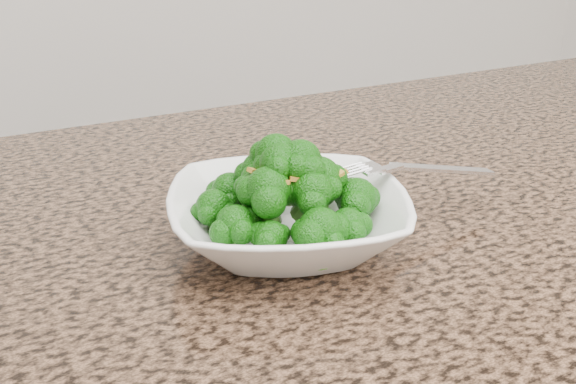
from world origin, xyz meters
TOP-DOWN VIEW (x-y plane):
  - granite_counter at (0.00, 0.30)m, footprint 1.64×1.04m
  - bowl at (-0.14, 0.38)m, footprint 0.26×0.26m
  - broccoli_pile at (-0.14, 0.38)m, footprint 0.18×0.18m
  - garlic_topping at (-0.14, 0.38)m, footprint 0.11×0.11m
  - fork at (-0.04, 0.38)m, footprint 0.19×0.04m

SIDE VIEW (x-z plane):
  - granite_counter at x=0.00m, z-range 0.87..0.90m
  - bowl at x=-0.14m, z-range 0.90..0.95m
  - fork at x=-0.04m, z-range 0.95..0.96m
  - broccoli_pile at x=-0.14m, z-range 0.95..1.01m
  - garlic_topping at x=-0.14m, z-range 1.01..1.02m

